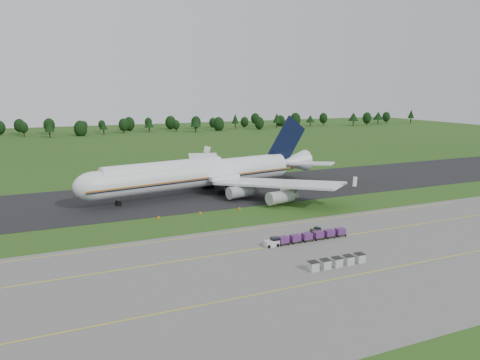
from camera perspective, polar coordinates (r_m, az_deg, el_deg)
name	(u,v)px	position (r m, az deg, el deg)	size (l,w,h in m)	color
ground	(232,218)	(111.15, -0.93, -4.65)	(600.00, 600.00, 0.00)	#264B16
apron	(310,267)	(82.55, 8.50, -10.48)	(300.00, 52.00, 0.06)	slate
taxiway	(195,194)	(136.56, -5.54, -1.69)	(300.00, 40.00, 0.08)	black
apron_markings	(289,254)	(88.13, 6.03, -8.97)	(300.00, 30.20, 0.01)	yellow
tree_line	(97,125)	(321.33, -16.99, 6.38)	(526.74, 21.13, 11.93)	black
aircraft	(202,173)	(135.32, -4.69, 0.86)	(77.40, 74.05, 21.65)	white
baggage_train	(305,237)	(95.27, 7.97, -6.90)	(18.50, 1.68, 1.61)	silver
utility_cart	(316,231)	(100.17, 9.21, -6.21)	(2.18, 1.48, 1.16)	#2B2E20
uld_row	(337,262)	(83.41, 11.74, -9.75)	(11.21, 1.61, 1.59)	#AFAFAF
edge_markers	(220,211)	(116.51, -2.42, -3.78)	(31.72, 0.30, 0.60)	orange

